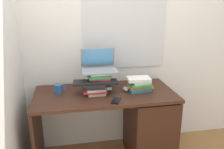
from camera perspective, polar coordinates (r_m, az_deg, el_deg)
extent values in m
cube|color=white|center=(2.56, -3.16, 9.88)|extent=(6.00, 0.05, 2.60)
cube|color=silver|center=(2.58, 3.05, 10.33)|extent=(0.90, 0.01, 0.80)
cube|color=silver|center=(2.23, -23.72, 7.35)|extent=(0.05, 6.00, 2.60)
cube|color=#381E14|center=(2.34, -1.71, -4.70)|extent=(1.36, 0.65, 0.03)
cube|color=#381E14|center=(2.51, -17.37, -13.73)|extent=(0.02, 0.60, 0.74)
cube|color=#381E14|center=(2.68, 12.92, -11.21)|extent=(0.02, 0.60, 0.74)
cube|color=#321B12|center=(2.58, 8.68, -12.14)|extent=(0.41, 0.55, 0.70)
cube|color=black|center=(2.37, -2.82, -3.54)|extent=(0.19, 0.13, 0.04)
cube|color=white|center=(2.36, -3.02, -2.83)|extent=(0.22, 0.18, 0.03)
cube|color=black|center=(2.35, -2.93, -2.17)|extent=(0.23, 0.14, 0.03)
cube|color=#B22D33|center=(2.35, -3.03, -1.44)|extent=(0.23, 0.21, 0.03)
cube|color=#B22D33|center=(2.34, -2.94, -0.84)|extent=(0.21, 0.19, 0.03)
cube|color=#338C4C|center=(2.33, -3.21, -0.24)|extent=(0.23, 0.20, 0.03)
cube|color=white|center=(2.32, -3.00, 0.36)|extent=(0.20, 0.16, 0.02)
cube|color=beige|center=(2.30, -3.78, -4.33)|extent=(0.16, 0.15, 0.03)
cube|color=#B22D33|center=(2.29, -4.11, -3.78)|extent=(0.23, 0.19, 0.02)
cube|color=beige|center=(2.27, -4.08, -3.34)|extent=(0.19, 0.17, 0.03)
cube|color=black|center=(2.26, -4.15, -2.65)|extent=(0.19, 0.18, 0.03)
cube|color=#2672B2|center=(2.41, 6.46, -3.41)|extent=(0.22, 0.18, 0.03)
cube|color=orange|center=(2.40, 6.75, -2.76)|extent=(0.24, 0.17, 0.02)
cube|color=#338C4C|center=(2.39, 6.70, -2.29)|extent=(0.22, 0.19, 0.02)
cube|color=beige|center=(2.40, 6.86, -1.60)|extent=(0.18, 0.17, 0.02)
cube|color=white|center=(2.37, 6.41, -1.11)|extent=(0.23, 0.16, 0.03)
cube|color=gray|center=(2.32, -2.96, 0.84)|extent=(0.34, 0.21, 0.01)
cube|color=gray|center=(2.43, -3.46, 4.16)|extent=(0.34, 0.07, 0.20)
cube|color=#59A5E5|center=(2.42, -3.44, 4.18)|extent=(0.31, 0.06, 0.18)
cube|color=black|center=(2.26, -4.01, -1.88)|extent=(0.43, 0.17, 0.02)
ellipsoid|color=#A5A8AD|center=(2.39, 3.29, -3.43)|extent=(0.06, 0.10, 0.04)
cylinder|color=#265999|center=(2.37, -12.74, -3.35)|extent=(0.08, 0.08, 0.09)
torus|color=#265999|center=(2.37, -11.51, -3.18)|extent=(0.05, 0.01, 0.05)
cube|color=black|center=(2.14, 0.97, -6.29)|extent=(0.11, 0.15, 0.01)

